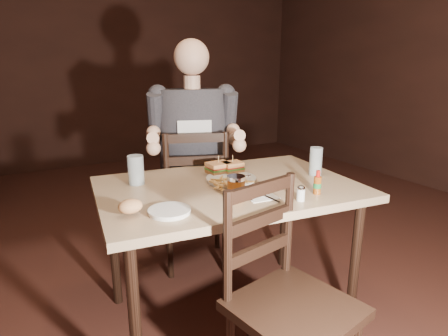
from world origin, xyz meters
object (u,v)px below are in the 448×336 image
chair_far (194,198)px  hot_sauce (318,182)px  chair_near (295,308)px  dinner_plate (231,180)px  glass_right (316,161)px  syrup_dispenser (236,187)px  main_table (229,198)px  diner (193,122)px  side_plate (170,212)px  glass_left (136,170)px

chair_far → hot_sauce: (0.23, -0.94, 0.34)m
chair_near → dinner_plate: chair_near is taller
chair_near → glass_right: size_ratio=5.87×
chair_near → syrup_dispenser: size_ratio=8.45×
main_table → diner: (0.06, 0.57, 0.32)m
chair_far → syrup_dispenser: chair_far is taller
main_table → syrup_dispenser: size_ratio=12.61×
dinner_plate → side_plate: size_ratio=1.49×
dinner_plate → glass_left: bearing=156.8°
chair_near → glass_left: size_ratio=6.15×
diner → syrup_dispenser: diner is taller
chair_near → dinner_plate: (0.12, 0.70, 0.31)m
diner → dinner_plate: size_ratio=3.91×
glass_right → hot_sauce: (-0.21, -0.25, -0.02)m
chair_near → main_table: bearing=72.5°
chair_near → dinner_plate: bearing=69.2°
dinner_plate → side_plate: 0.52m
main_table → glass_right: bearing=-8.3°
main_table → chair_near: 0.69m
main_table → chair_far: 0.66m
hot_sauce → side_plate: 0.72m
chair_near → syrup_dispenser: chair_near is taller
glass_left → glass_right: bearing=-19.4°
chair_far → chair_near: (-0.15, -1.26, -0.02)m
diner → side_plate: (-0.47, -0.78, -0.24)m
chair_near → glass_left: bearing=99.6°
diner → side_plate: size_ratio=5.82×
diner → glass_right: 0.81m
chair_far → glass_left: bearing=56.3°
chair_far → syrup_dispenser: 0.89m
chair_near → diner: size_ratio=0.91×
hot_sauce → dinner_plate: bearing=124.7°
diner → side_plate: 0.94m
main_table → dinner_plate: size_ratio=5.34×
hot_sauce → side_plate: size_ratio=0.67×
main_table → diner: 0.66m
diner → dinner_plate: (-0.02, -0.52, -0.24)m
chair_far → chair_near: bearing=102.6°
side_plate → syrup_dispenser: bearing=2.9°
diner → chair_near: bearing=-76.9°
chair_near → syrup_dispenser: (0.00, 0.45, 0.36)m
chair_far → diner: size_ratio=0.95×
glass_left → side_plate: glass_left is taller
chair_far → dinner_plate: 0.64m
main_table → diner: size_ratio=1.36×
main_table → dinner_plate: (0.05, 0.06, 0.08)m
glass_left → diner: bearing=33.9°
chair_near → glass_left: (-0.34, 0.89, 0.38)m
chair_far → dinner_plate: (-0.04, -0.56, 0.29)m
glass_left → syrup_dispenser: 0.56m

